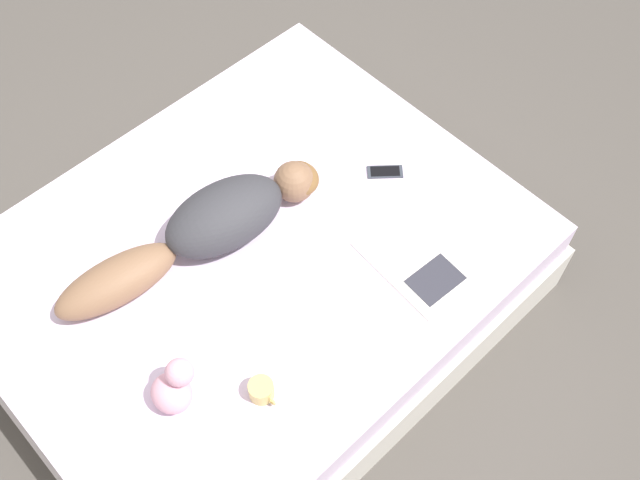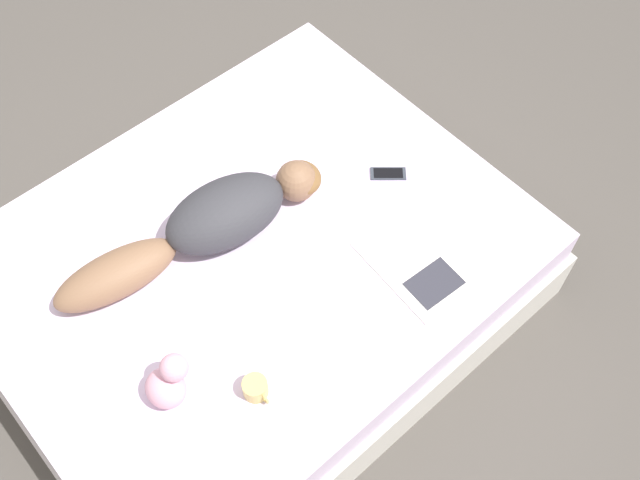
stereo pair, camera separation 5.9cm
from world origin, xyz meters
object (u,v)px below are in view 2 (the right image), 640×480
(person, at_px, (208,224))
(coffee_mug, at_px, (256,388))
(open_magazine, at_px, (415,265))
(cell_phone, at_px, (388,174))

(person, xyz_separation_m, coffee_mug, (0.66, -0.29, -0.06))
(open_magazine, bearing_deg, coffee_mug, -86.47)
(coffee_mug, xyz_separation_m, cell_phone, (-0.41, 1.09, -0.04))
(open_magazine, distance_m, coffee_mug, 0.84)
(open_magazine, bearing_deg, person, -136.43)
(open_magazine, relative_size, cell_phone, 3.01)
(cell_phone, bearing_deg, person, -66.08)
(open_magazine, relative_size, coffee_mug, 3.92)
(coffee_mug, height_order, cell_phone, coffee_mug)
(person, distance_m, coffee_mug, 0.72)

